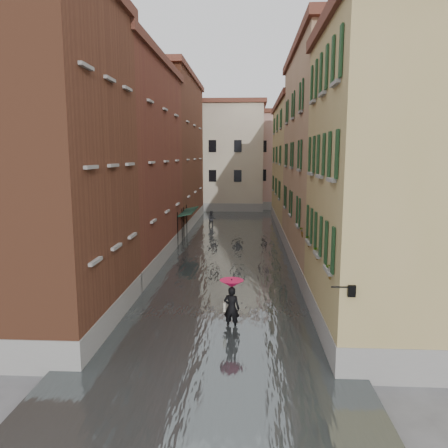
# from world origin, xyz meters

# --- Properties ---
(ground) EXTENTS (120.00, 120.00, 0.00)m
(ground) POSITION_xyz_m (0.00, 0.00, 0.00)
(ground) COLOR #504F52
(ground) RESTS_ON ground
(floodwater) EXTENTS (10.00, 60.00, 0.20)m
(floodwater) POSITION_xyz_m (0.00, 13.00, 0.10)
(floodwater) COLOR #474E4F
(floodwater) RESTS_ON ground
(building_left_near) EXTENTS (6.00, 8.00, 13.00)m
(building_left_near) POSITION_xyz_m (-7.00, -2.00, 6.50)
(building_left_near) COLOR brown
(building_left_near) RESTS_ON ground
(building_left_mid) EXTENTS (6.00, 14.00, 12.50)m
(building_left_mid) POSITION_xyz_m (-7.00, 9.00, 6.25)
(building_left_mid) COLOR brown
(building_left_mid) RESTS_ON ground
(building_left_far) EXTENTS (6.00, 16.00, 14.00)m
(building_left_far) POSITION_xyz_m (-7.00, 24.00, 7.00)
(building_left_far) COLOR brown
(building_left_far) RESTS_ON ground
(building_right_near) EXTENTS (6.00, 8.00, 11.50)m
(building_right_near) POSITION_xyz_m (7.00, -2.00, 5.75)
(building_right_near) COLOR #9D8C51
(building_right_near) RESTS_ON ground
(building_right_mid) EXTENTS (6.00, 14.00, 13.00)m
(building_right_mid) POSITION_xyz_m (7.00, 9.00, 6.50)
(building_right_mid) COLOR #9D7B5F
(building_right_mid) RESTS_ON ground
(building_right_far) EXTENTS (6.00, 16.00, 11.50)m
(building_right_far) POSITION_xyz_m (7.00, 24.00, 5.75)
(building_right_far) COLOR #9D8C51
(building_right_far) RESTS_ON ground
(building_end_cream) EXTENTS (12.00, 9.00, 13.00)m
(building_end_cream) POSITION_xyz_m (-3.00, 38.00, 6.50)
(building_end_cream) COLOR beige
(building_end_cream) RESTS_ON ground
(building_end_pink) EXTENTS (10.00, 9.00, 12.00)m
(building_end_pink) POSITION_xyz_m (6.00, 40.00, 6.00)
(building_end_pink) COLOR tan
(building_end_pink) RESTS_ON ground
(awning_near) EXTENTS (1.09, 3.16, 2.80)m
(awning_near) POSITION_xyz_m (-3.48, 14.60, 2.47)
(awning_near) COLOR black
(awning_near) RESTS_ON ground
(awning_far) EXTENTS (1.09, 2.70, 2.80)m
(awning_far) POSITION_xyz_m (-3.49, 16.53, 2.46)
(awning_far) COLOR black
(awning_far) RESTS_ON ground
(wall_lantern) EXTENTS (0.71, 0.22, 0.35)m
(wall_lantern) POSITION_xyz_m (4.33, -6.00, 3.01)
(wall_lantern) COLOR black
(wall_lantern) RESTS_ON ground
(window_planters) EXTENTS (0.59, 8.31, 0.84)m
(window_planters) POSITION_xyz_m (4.12, -0.66, 3.51)
(window_planters) COLOR #9D6933
(window_planters) RESTS_ON ground
(pedestrian_main) EXTENTS (0.99, 0.99, 2.06)m
(pedestrian_main) POSITION_xyz_m (0.63, -1.91, 1.25)
(pedestrian_main) COLOR black
(pedestrian_main) RESTS_ON ground
(pedestrian_far) EXTENTS (0.86, 0.71, 1.65)m
(pedestrian_far) POSITION_xyz_m (-2.23, 22.85, 0.82)
(pedestrian_far) COLOR black
(pedestrian_far) RESTS_ON ground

